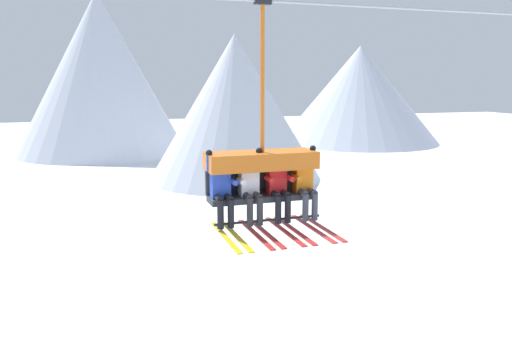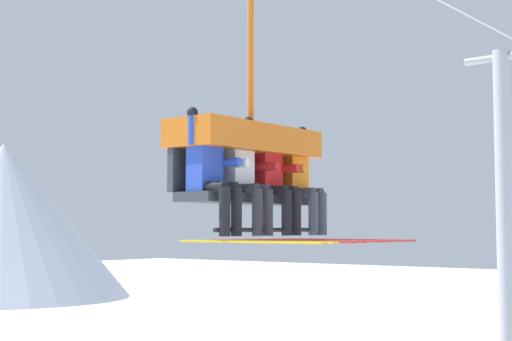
# 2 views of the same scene
# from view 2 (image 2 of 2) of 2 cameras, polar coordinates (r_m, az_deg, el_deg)

# --- Properties ---
(mountain_peak_east) EXTENTS (20.95, 20.95, 12.61)m
(mountain_peak_east) POSITION_cam_2_polar(r_m,az_deg,el_deg) (67.53, -17.99, -3.45)
(mountain_peak_east) COLOR silver
(mountain_peak_east) RESTS_ON ground_plane
(lift_tower_far) EXTENTS (0.36, 1.88, 9.54)m
(lift_tower_far) POSITION_cam_2_polar(r_m,az_deg,el_deg) (17.24, 17.77, -6.33)
(lift_tower_far) COLOR #9EA3A8
(lift_tower_far) RESTS_ON ground_plane
(chairlift_chair) EXTENTS (1.94, 0.74, 3.73)m
(chairlift_chair) POSITION_cam_2_polar(r_m,az_deg,el_deg) (8.53, -0.78, 1.54)
(chairlift_chair) COLOR #33383D
(skier_blue) EXTENTS (0.48, 1.70, 1.34)m
(skier_blue) POSITION_cam_2_polar(r_m,az_deg,el_deg) (7.78, -3.10, -0.19)
(skier_blue) COLOR #2847B7
(skier_white) EXTENTS (0.48, 1.70, 1.34)m
(skier_white) POSITION_cam_2_polar(r_m,az_deg,el_deg) (8.18, -0.73, -0.39)
(skier_white) COLOR silver
(skier_red) EXTENTS (0.46, 1.70, 1.23)m
(skier_red) POSITION_cam_2_polar(r_m,az_deg,el_deg) (8.57, 1.43, -0.70)
(skier_red) COLOR red
(skier_orange) EXTENTS (0.48, 1.70, 1.34)m
(skier_orange) POSITION_cam_2_polar(r_m,az_deg,el_deg) (8.98, 3.34, -0.73)
(skier_orange) COLOR orange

